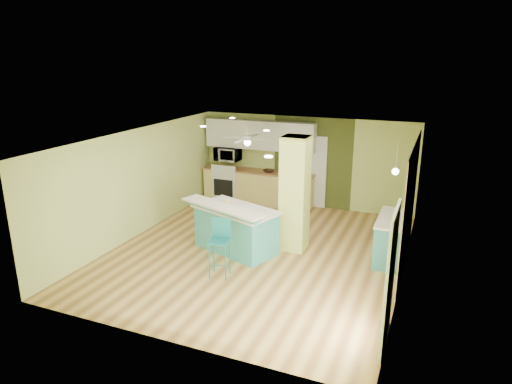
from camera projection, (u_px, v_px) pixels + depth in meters
floor at (258, 252)px, 9.91m from camera, size 6.00×7.00×0.01m
ceiling at (258, 138)px, 9.18m from camera, size 6.00×7.00×0.01m
wall_back at (305, 162)px, 12.65m from camera, size 6.00×0.01×2.50m
wall_front at (164, 266)px, 6.44m from camera, size 6.00×0.01×2.50m
wall_left at (139, 182)px, 10.64m from camera, size 0.01×7.00×2.50m
wall_right at (408, 215)px, 8.45m from camera, size 0.01×7.00×2.50m
wood_panel at (409, 206)px, 8.99m from camera, size 0.02×3.40×2.50m
olive_accent at (312, 163)px, 12.56m from camera, size 2.20×0.02×2.50m
interior_door at (312, 172)px, 12.61m from camera, size 0.82×0.05×2.00m
french_door at (390, 279)px, 6.48m from camera, size 0.04×1.08×2.10m
column at (295, 194)px, 9.75m from camera, size 0.55×0.55×2.50m
kitchen_run at (258, 187)px, 13.08m from camera, size 3.25×0.63×0.94m
stove at (228, 184)px, 13.42m from camera, size 0.76×0.66×1.08m
upper_cabinets at (260, 135)px, 12.75m from camera, size 3.20×0.34×0.80m
microwave at (228, 154)px, 13.17m from camera, size 0.70×0.48×0.39m
ceiling_fan at (247, 139)px, 11.48m from camera, size 1.41×1.41×0.61m
pendant_lamp at (395, 171)px, 9.06m from camera, size 0.14×0.14×0.69m
wall_decor at (411, 188)px, 9.08m from camera, size 0.03×0.90×0.70m
peninsula at (235, 228)px, 9.84m from camera, size 2.21×1.69×1.11m
bar_stool at (220, 238)px, 8.67m from camera, size 0.44×0.44×1.14m
side_counter at (392, 238)px, 9.42m from camera, size 0.61×1.43×0.92m
fruit_bowl at (269, 171)px, 12.78m from camera, size 0.35×0.35×0.07m
canister at (227, 204)px, 9.72m from camera, size 0.16×0.16×0.19m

